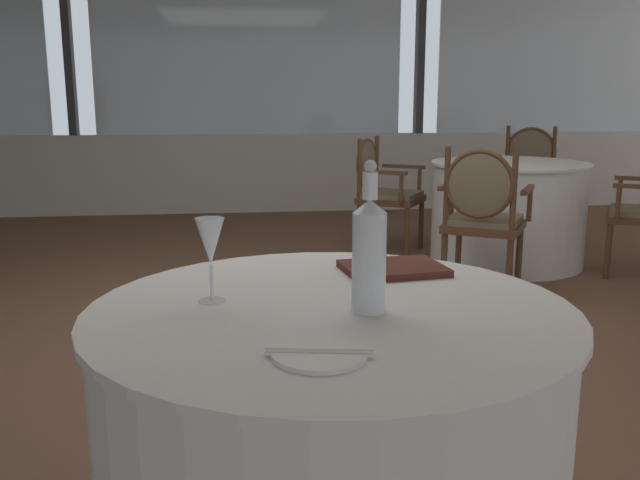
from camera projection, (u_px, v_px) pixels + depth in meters
The scene contains 12 objects.
ground_plane at pixel (274, 342), 3.52m from camera, with size 15.22×15.22×0.00m, color brown.
window_wall_far at pixel (251, 110), 7.31m from camera, with size 11.71×0.14×2.77m.
foreground_table at pixel (331, 458), 1.65m from camera, with size 1.13×1.13×0.77m.
side_plate at pixel (319, 354), 1.27m from camera, with size 0.18×0.18×0.01m, color white.
butter_knife at pixel (319, 352), 1.27m from camera, with size 0.20×0.02×0.00m, color silver.
water_bottle at pixel (369, 252), 1.51m from camera, with size 0.08×0.08×0.34m.
wine_glass at pixel (210, 244), 1.58m from camera, with size 0.07×0.07×0.20m.
menu_book at pixel (393, 268), 1.88m from camera, with size 0.27×0.20×0.02m, color #512319.
background_table_0 at pixel (507, 213), 5.14m from camera, with size 1.17×1.17×0.77m.
dining_chair_0_0 at pixel (381, 185), 5.51m from camera, with size 0.63×0.65×0.93m.
dining_chair_0_1 at pixel (482, 210), 4.20m from camera, with size 0.65×0.63×0.95m.
dining_chair_0_3 at pixel (527, 174), 6.01m from camera, with size 0.65×0.63×0.99m.
Camera 1 is at (-0.17, -3.34, 1.24)m, focal length 38.17 mm.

